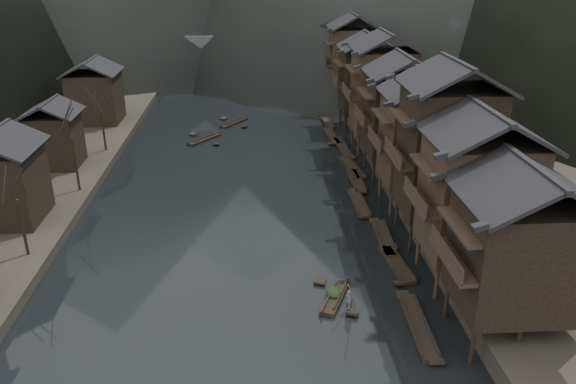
{
  "coord_description": "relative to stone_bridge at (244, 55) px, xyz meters",
  "views": [
    {
      "loc": [
        1.43,
        -36.86,
        22.88
      ],
      "look_at": [
        4.5,
        10.91,
        2.5
      ],
      "focal_mm": 35.0,
      "sensor_mm": 36.0,
      "label": 1
    }
  ],
  "objects": [
    {
      "name": "moored_sampans",
      "position": [
        12.23,
        -50.46,
        -4.91
      ],
      "size": [
        2.8,
        62.37,
        0.47
      ],
      "color": "black",
      "rests_on": "water"
    },
    {
      "name": "left_houses",
      "position": [
        -20.5,
        -51.88,
        0.55
      ],
      "size": [
        8.1,
        53.2,
        8.73
      ],
      "color": "black",
      "rests_on": "left_bank"
    },
    {
      "name": "stilt_houses",
      "position": [
        17.28,
        -52.29,
        3.59
      ],
      "size": [
        9.0,
        67.6,
        15.53
      ],
      "color": "black",
      "rests_on": "ground"
    },
    {
      "name": "stone_bridge",
      "position": [
        0.0,
        0.0,
        0.0
      ],
      "size": [
        40.0,
        6.0,
        9.0
      ],
      "color": "#4C4C4F",
      "rests_on": "ground"
    },
    {
      "name": "midriver_boats",
      "position": [
        -1.55,
        -28.32,
        -4.91
      ],
      "size": [
        11.7,
        25.41,
        0.45
      ],
      "color": "black",
      "rests_on": "water"
    },
    {
      "name": "bare_trees",
      "position": [
        -17.0,
        -62.61,
        1.59
      ],
      "size": [
        3.94,
        43.44,
        7.88
      ],
      "color": "black",
      "rests_on": "left_bank"
    },
    {
      "name": "hero_sampan",
      "position": [
        7.0,
        -75.09,
        -4.91
      ],
      "size": [
        2.76,
        4.96,
        0.44
      ],
      "color": "black",
      "rests_on": "water"
    },
    {
      "name": "cargo_heap",
      "position": [
        6.91,
        -74.88,
        -4.34
      ],
      "size": [
        1.11,
        1.45,
        0.66
      ],
      "primitive_type": "ellipsoid",
      "color": "black",
      "rests_on": "hero_sampan"
    },
    {
      "name": "boatman",
      "position": [
        7.69,
        -76.71,
        -3.89
      ],
      "size": [
        0.66,
        0.53,
        1.56
      ],
      "primitive_type": "imported",
      "rotation": [
        0.0,
        0.0,
        2.83
      ],
      "color": "#575759",
      "rests_on": "hero_sampan"
    },
    {
      "name": "right_bank",
      "position": [
        35.0,
        -32.0,
        -4.21
      ],
      "size": [
        40.0,
        200.0,
        1.8
      ],
      "primitive_type": "cube",
      "color": "#2D2823",
      "rests_on": "ground"
    },
    {
      "name": "bamboo_pole",
      "position": [
        7.89,
        -76.71,
        -1.31
      ],
      "size": [
        1.16,
        2.75,
        3.59
      ],
      "primitive_type": "cylinder",
      "rotation": [
        0.68,
        0.0,
        -0.38
      ],
      "color": "#8C7A51",
      "rests_on": "boatman"
    },
    {
      "name": "water",
      "position": [
        0.0,
        -72.0,
        -5.11
      ],
      "size": [
        300.0,
        300.0,
        0.0
      ],
      "primitive_type": "plane",
      "color": "black",
      "rests_on": "ground"
    }
  ]
}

